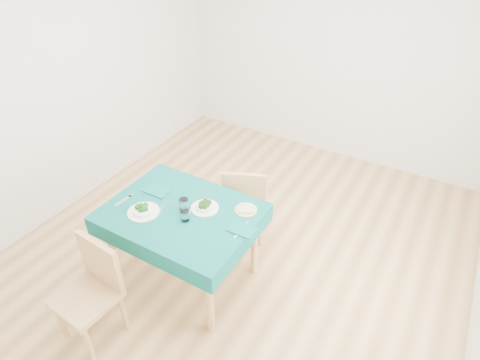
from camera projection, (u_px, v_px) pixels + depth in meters
The scene contains 16 objects.
room_shell at pixel (240, 128), 3.11m from camera, with size 4.02×4.52×2.73m.
table at pixel (185, 245), 3.42m from camera, with size 1.19×0.91×0.76m, color #07554E.
chair_near at pixel (84, 291), 2.86m from camera, with size 0.41×0.44×1.01m, color tan.
chair_far at pixel (246, 195), 3.82m from camera, with size 0.39×0.43×0.98m, color tan.
bowl_near at pixel (143, 209), 3.16m from camera, with size 0.25×0.25×0.08m, color white, non-canonical shape.
bowl_far at pixel (205, 205), 3.21m from camera, with size 0.23×0.23×0.07m, color white, non-canonical shape.
fork_near at pixel (123, 201), 3.31m from camera, with size 0.02×0.18×0.00m, color silver.
knife_near at pixel (161, 209), 3.21m from camera, with size 0.02×0.21×0.00m, color silver.
fork_far at pixel (195, 207), 3.24m from camera, with size 0.03×0.20×0.00m, color silver.
knife_far at pixel (242, 229), 3.02m from camera, with size 0.02×0.22×0.00m, color silver.
napkin_near at pixel (157, 191), 3.41m from camera, with size 0.21×0.15×0.01m, color #0B5E56.
napkin_far at pixel (242, 229), 3.02m from camera, with size 0.20×0.14×0.01m, color #0B5E56.
tumbler_center at pixel (184, 205), 3.19m from camera, with size 0.08×0.08×0.10m, color white.
tumbler_side at pixel (185, 216), 3.09m from camera, with size 0.07×0.07×0.09m, color white.
side_plate at pixel (246, 210), 3.21m from camera, with size 0.18×0.18×0.01m, color #B4CF65.
bread_slice at pixel (246, 209), 3.20m from camera, with size 0.11×0.11×0.02m, color beige.
Camera 1 is at (1.41, -2.39, 2.80)m, focal length 30.00 mm.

